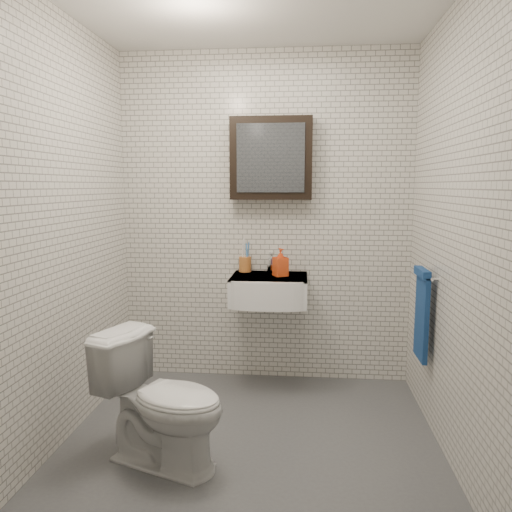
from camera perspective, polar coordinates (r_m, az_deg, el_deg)
The scene contains 9 objects.
ground at distance 3.18m, azimuth -0.51°, elevation -20.01°, with size 2.20×2.00×0.01m, color #4B4D53.
room_shell at distance 2.81m, azimuth -0.55°, elevation 7.31°, with size 2.22×2.02×2.51m.
washbasin at distance 3.61m, azimuth 1.48°, elevation -3.87°, with size 0.55×0.50×0.20m.
faucet at distance 3.78m, azimuth 1.70°, elevation -0.86°, with size 0.06×0.20×0.15m.
mirror_cabinet at distance 3.73m, azimuth 1.74°, elevation 11.07°, with size 0.60×0.15×0.60m.
towel_rail at distance 3.32m, azimuth 18.44°, elevation -5.91°, with size 0.09×0.30×0.58m.
toothbrush_cup at distance 3.81m, azimuth -1.26°, elevation -0.86°, with size 0.11×0.11×0.25m.
soap_bottle at distance 3.62m, azimuth 2.82°, elevation -0.72°, with size 0.09×0.09×0.20m, color orange.
toilet at distance 2.83m, azimuth -10.57°, elevation -15.93°, with size 0.40×0.70×0.72m, color white.
Camera 1 is at (0.29, -2.79, 1.50)m, focal length 35.00 mm.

